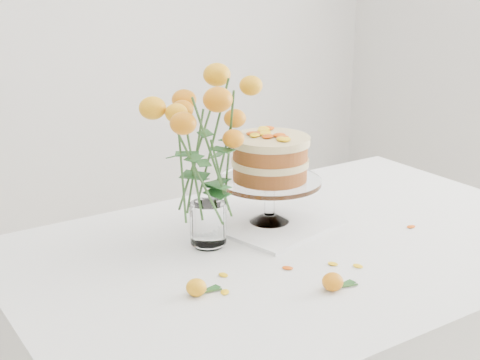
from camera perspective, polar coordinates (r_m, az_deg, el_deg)
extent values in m
cube|color=tan|center=(1.68, 5.26, -6.16)|extent=(1.40, 0.90, 0.04)
cylinder|color=tan|center=(2.46, 11.05, -7.80)|extent=(0.06, 0.06, 0.71)
cube|color=white|center=(1.67, 5.29, -5.44)|extent=(1.42, 0.92, 0.01)
cube|color=white|center=(2.06, -2.79, -3.80)|extent=(1.42, 0.01, 0.20)
cube|color=white|center=(1.77, 2.50, -3.66)|extent=(0.35, 0.35, 0.01)
cylinder|color=white|center=(1.75, 2.53, -1.62)|extent=(0.03, 0.03, 0.09)
cylinder|color=white|center=(1.73, 2.56, -0.09)|extent=(0.27, 0.27, 0.01)
cylinder|color=#945521|center=(1.72, 2.57, 0.69)|extent=(0.25, 0.25, 0.04)
cylinder|color=beige|center=(1.71, 2.58, 1.58)|extent=(0.26, 0.26, 0.02)
cylinder|color=#945521|center=(1.71, 2.59, 2.47)|extent=(0.25, 0.25, 0.04)
cylinder|color=beige|center=(1.70, 2.61, 3.40)|extent=(0.27, 0.27, 0.02)
cylinder|color=white|center=(1.64, -2.71, -5.47)|extent=(0.07, 0.07, 0.01)
cylinder|color=white|center=(1.62, -2.73, -3.68)|extent=(0.09, 0.09, 0.10)
ellipsoid|color=#FFA416|center=(1.41, -3.76, -9.13)|extent=(0.04, 0.04, 0.04)
cylinder|color=#2C5321|center=(1.42, -2.56, -9.52)|extent=(0.05, 0.02, 0.00)
ellipsoid|color=orange|center=(1.44, 7.91, -8.59)|extent=(0.05, 0.05, 0.04)
cylinder|color=#2C5321|center=(1.46, 9.03, -9.00)|extent=(0.05, 0.02, 0.00)
ellipsoid|color=yellow|center=(1.53, 4.08, -7.51)|extent=(0.03, 0.02, 0.00)
ellipsoid|color=yellow|center=(1.56, 7.93, -7.12)|extent=(0.03, 0.02, 0.00)
ellipsoid|color=yellow|center=(1.55, 10.03, -7.25)|extent=(0.03, 0.02, 0.00)
ellipsoid|color=yellow|center=(1.49, -1.43, -8.11)|extent=(0.03, 0.02, 0.00)
ellipsoid|color=yellow|center=(1.42, -1.30, -9.55)|extent=(0.03, 0.02, 0.00)
ellipsoid|color=yellow|center=(1.80, 14.39, -3.89)|extent=(0.03, 0.02, 0.00)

